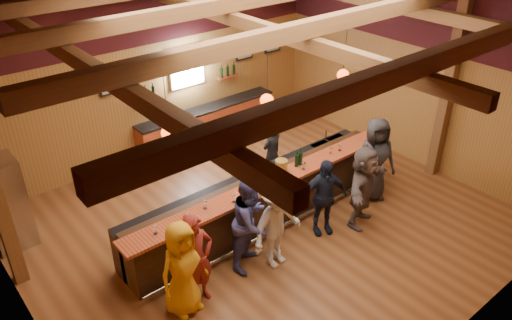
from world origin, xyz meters
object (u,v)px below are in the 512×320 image
at_px(back_bar_cabinet, 208,124).
at_px(customer_redvest, 196,260).
at_px(customer_denim, 251,222).
at_px(ice_bucket, 281,166).
at_px(bar_counter, 261,198).
at_px(customer_brown, 363,186).
at_px(customer_white, 278,225).
at_px(bottle_a, 301,158).
at_px(customer_navy, 323,197).
at_px(customer_orange, 182,269).
at_px(bartender, 272,153).
at_px(customer_dark, 374,159).
at_px(stainless_fridge, 5,204).

distance_m(back_bar_cabinet, customer_redvest, 5.74).
relative_size(customer_denim, ice_bucket, 6.88).
distance_m(bar_counter, customer_brown, 2.02).
relative_size(bar_counter, back_bar_cabinet, 1.57).
xyz_separation_m(customer_white, bottle_a, (1.45, 0.95, 0.39)).
bearing_deg(bar_counter, customer_navy, -57.20).
bearing_deg(customer_orange, bartender, 24.03).
bearing_deg(bottle_a, customer_denim, -160.33).
height_order(bar_counter, customer_orange, customer_orange).
height_order(customer_white, customer_dark, customer_dark).
distance_m(customer_orange, bottle_a, 3.44).
relative_size(ice_bucket, bottle_a, 0.70).
bearing_deg(customer_white, back_bar_cabinet, 63.45).
distance_m(bar_counter, customer_orange, 2.74).
bearing_deg(customer_orange, customer_denim, 1.69).
distance_m(customer_redvest, bottle_a, 3.17).
bearing_deg(customer_brown, back_bar_cabinet, 72.91).
height_order(customer_orange, customer_navy, customer_orange).
xyz_separation_m(stainless_fridge, ice_bucket, (4.44, -2.66, 0.34)).
bearing_deg(bottle_a, customer_orange, -166.07).
xyz_separation_m(customer_brown, ice_bucket, (-1.15, 1.13, 0.38)).
distance_m(back_bar_cabinet, bottle_a, 3.91).
distance_m(customer_dark, ice_bucket, 2.19).
xyz_separation_m(customer_denim, customer_brown, (2.45, -0.46, -0.05)).
distance_m(customer_redvest, customer_white, 1.60).
bearing_deg(customer_brown, bottle_a, 100.74).
bearing_deg(bartender, customer_brown, 92.43).
distance_m(back_bar_cabinet, customer_orange, 5.93).
distance_m(stainless_fridge, bottle_a, 5.63).
height_order(bartender, bottle_a, bottle_a).
height_order(stainless_fridge, customer_white, stainless_fridge).
bearing_deg(customer_white, customer_navy, 0.79).
distance_m(customer_white, customer_dark, 3.04).
relative_size(back_bar_cabinet, customer_redvest, 2.37).
relative_size(customer_orange, customer_brown, 0.99).
height_order(customer_redvest, customer_navy, customer_redvest).
relative_size(stainless_fridge, customer_denim, 0.99).
bearing_deg(ice_bucket, customer_dark, -17.87).
xyz_separation_m(customer_redvest, ice_bucket, (2.55, 0.82, 0.40)).
relative_size(stainless_fridge, bottle_a, 4.76).
bearing_deg(back_bar_cabinet, customer_redvest, -126.56).
bearing_deg(customer_redvest, customer_navy, -0.17).
bearing_deg(customer_dark, stainless_fridge, 179.25).
xyz_separation_m(bar_counter, customer_brown, (1.48, -1.33, 0.34)).
distance_m(customer_navy, bartender, 2.05).
bearing_deg(bar_counter, customer_brown, -42.06).
xyz_separation_m(customer_orange, customer_denim, (1.54, 0.19, 0.06)).
height_order(customer_orange, customer_denim, customer_denim).
xyz_separation_m(stainless_fridge, customer_redvest, (1.89, -3.48, -0.06)).
bearing_deg(bottle_a, bar_counter, 163.61).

